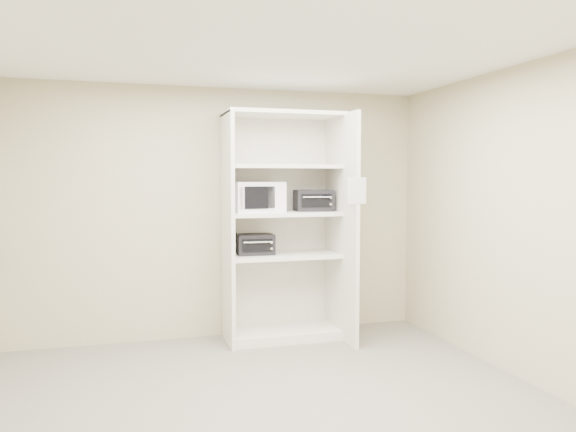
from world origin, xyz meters
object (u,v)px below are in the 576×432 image
object	(u,v)px
toaster_oven_upper	(313,201)
microwave	(256,197)
toaster_oven_lower	(255,244)
shelving_unit	(287,234)

from	to	relation	value
toaster_oven_upper	microwave	bearing A→B (deg)	-175.43
toaster_oven_upper	toaster_oven_lower	bearing A→B (deg)	-173.89
microwave	toaster_oven_lower	xyz separation A→B (m)	(-0.02, -0.02, -0.50)
shelving_unit	toaster_oven_lower	bearing A→B (deg)	174.19
microwave	toaster_oven_lower	world-z (taller)	microwave
shelving_unit	microwave	size ratio (longest dim) A/B	4.56
toaster_oven_upper	toaster_oven_lower	xyz separation A→B (m)	(-0.65, -0.00, -0.46)
microwave	toaster_oven_upper	bearing A→B (deg)	-8.09
microwave	toaster_oven_lower	bearing A→B (deg)	-138.93
shelving_unit	toaster_oven_lower	world-z (taller)	shelving_unit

